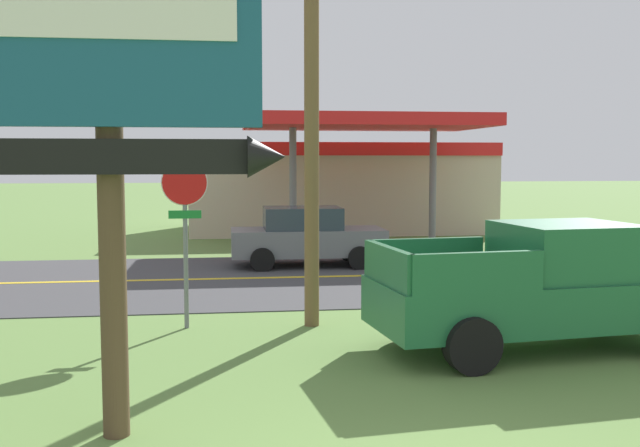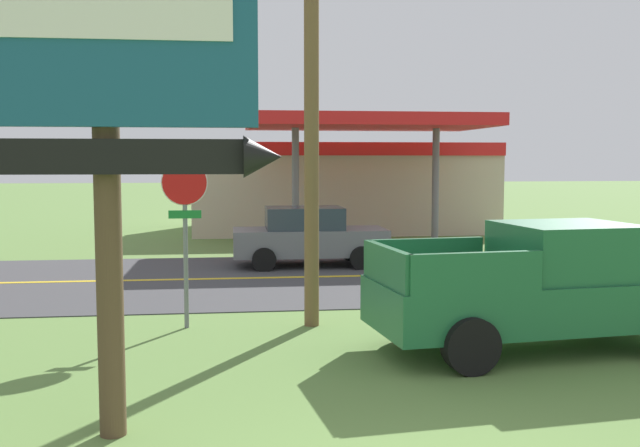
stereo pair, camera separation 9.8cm
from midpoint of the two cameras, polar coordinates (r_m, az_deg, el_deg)
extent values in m
cube|color=#3D3D3F|center=(18.29, -2.18, -4.24)|extent=(140.00, 8.00, 0.02)
cube|color=gold|center=(18.29, -2.18, -4.20)|extent=(126.00, 0.20, 0.01)
cylinder|color=brown|center=(7.93, -16.40, 5.57)|extent=(0.28, 0.28, 6.10)
cube|color=black|center=(7.75, -16.59, 5.01)|extent=(2.82, 0.12, 0.36)
cone|color=black|center=(7.66, -4.55, 5.21)|extent=(0.40, 0.44, 0.44)
cylinder|color=slate|center=(12.98, -10.61, -3.26)|extent=(0.08, 0.08, 2.20)
cylinder|color=red|center=(12.82, -10.73, 3.15)|extent=(0.76, 0.03, 0.76)
cylinder|color=white|center=(12.84, -10.72, 3.15)|extent=(0.80, 0.01, 0.80)
cube|color=#19722D|center=(12.85, -10.69, 0.70)|extent=(0.56, 0.03, 0.14)
cylinder|color=brown|center=(12.96, -0.89, 13.50)|extent=(0.26, 0.26, 9.72)
cube|color=beige|center=(30.69, 1.22, 2.86)|extent=(12.00, 6.00, 3.60)
cube|color=red|center=(27.66, 2.18, 5.84)|extent=(12.00, 0.12, 0.50)
cube|color=red|center=(24.78, 3.34, 7.90)|extent=(8.00, 5.00, 0.40)
cylinder|color=slate|center=(24.44, -2.23, 3.02)|extent=(0.24, 0.24, 4.20)
cylinder|color=slate|center=(25.32, 8.66, 3.03)|extent=(0.24, 0.24, 4.20)
cube|color=#1E6038|center=(11.90, 16.53, -5.79)|extent=(5.39, 2.56, 0.72)
cube|color=#1E6038|center=(12.02, 18.47, -1.97)|extent=(2.10, 2.01, 0.84)
cube|color=#28333D|center=(12.52, 21.91, -1.81)|extent=(0.29, 1.66, 0.71)
cube|color=#1E6038|center=(11.94, 8.03, -2.48)|extent=(1.95, 0.35, 0.56)
cube|color=#1E6038|center=(10.28, 11.90, -3.75)|extent=(1.95, 0.35, 0.56)
cube|color=#1E6038|center=(10.74, 5.05, -3.28)|extent=(0.34, 1.88, 0.56)
cylinder|color=black|center=(13.63, 20.25, -6.07)|extent=(0.83, 0.37, 0.80)
cylinder|color=black|center=(12.13, 7.48, -7.15)|extent=(0.83, 0.37, 0.80)
cylinder|color=black|center=(10.38, 11.51, -9.29)|extent=(0.83, 0.37, 0.80)
cube|color=slate|center=(20.23, -1.10, -1.43)|extent=(4.20, 1.76, 0.72)
cube|color=#2D3842|center=(20.15, -1.52, 0.43)|extent=(2.10, 1.56, 0.60)
cylinder|color=black|center=(21.31, 2.13, -2.08)|extent=(0.64, 0.24, 0.64)
cylinder|color=black|center=(19.59, 2.98, -2.70)|extent=(0.64, 0.24, 0.64)
cylinder|color=black|center=(21.04, -4.89, -2.18)|extent=(0.64, 0.24, 0.64)
cylinder|color=black|center=(19.30, -4.66, -2.83)|extent=(0.64, 0.24, 0.64)
camera|label=1|loc=(0.05, -90.21, -0.02)|focal=41.10mm
camera|label=2|loc=(0.05, 89.79, 0.02)|focal=41.10mm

